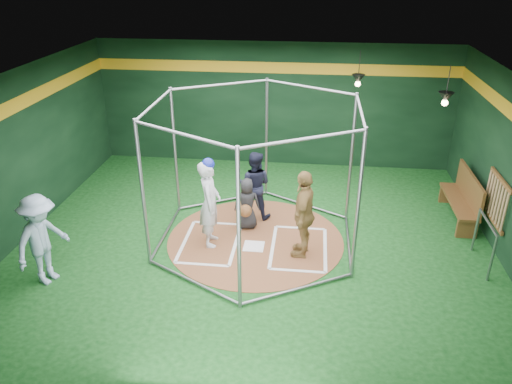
# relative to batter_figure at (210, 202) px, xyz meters

# --- Properties ---
(room_shell) EXTENTS (10.10, 9.10, 3.53)m
(room_shell) POSITION_rel_batter_figure_xyz_m (0.92, 0.25, 0.78)
(room_shell) COLOR #0D3A11
(room_shell) RESTS_ON ground
(clay_disc) EXTENTS (3.80, 3.80, 0.01)m
(clay_disc) POSITION_rel_batter_figure_xyz_m (0.92, 0.24, -0.97)
(clay_disc) COLOR brown
(clay_disc) RESTS_ON ground
(home_plate) EXTENTS (0.43, 0.43, 0.01)m
(home_plate) POSITION_rel_batter_figure_xyz_m (0.92, -0.06, -0.96)
(home_plate) COLOR white
(home_plate) RESTS_ON clay_disc
(batter_box_left) EXTENTS (1.17, 1.77, 0.01)m
(batter_box_left) POSITION_rel_batter_figure_xyz_m (-0.03, -0.01, -0.96)
(batter_box_left) COLOR white
(batter_box_left) RESTS_ON clay_disc
(batter_box_right) EXTENTS (1.17, 1.77, 0.01)m
(batter_box_right) POSITION_rel_batter_figure_xyz_m (1.87, -0.01, -0.96)
(batter_box_right) COLOR white
(batter_box_right) RESTS_ON clay_disc
(batting_cage) EXTENTS (4.05, 4.67, 3.00)m
(batting_cage) POSITION_rel_batter_figure_xyz_m (0.92, 0.24, 0.53)
(batting_cage) COLOR gray
(batting_cage) RESTS_ON ground
(bat_rack) EXTENTS (0.07, 1.25, 0.98)m
(bat_rack) POSITION_rel_batter_figure_xyz_m (5.85, 0.64, 0.08)
(bat_rack) COLOR brown
(bat_rack) RESTS_ON room_shell
(pendant_lamp_near) EXTENTS (0.34, 0.34, 0.90)m
(pendant_lamp_near) POSITION_rel_batter_figure_xyz_m (3.12, 3.84, 1.77)
(pendant_lamp_near) COLOR black
(pendant_lamp_near) RESTS_ON room_shell
(pendant_lamp_far) EXTENTS (0.34, 0.34, 0.90)m
(pendant_lamp_far) POSITION_rel_batter_figure_xyz_m (4.92, 2.24, 1.77)
(pendant_lamp_far) COLOR black
(pendant_lamp_far) RESTS_ON room_shell
(batter_figure) EXTENTS (0.52, 0.73, 1.94)m
(batter_figure) POSITION_rel_batter_figure_xyz_m (0.00, 0.00, 0.00)
(batter_figure) COLOR silver
(batter_figure) RESTS_ON clay_disc
(visitor_leopard) EXTENTS (0.59, 1.13, 1.84)m
(visitor_leopard) POSITION_rel_batter_figure_xyz_m (1.94, -0.19, -0.04)
(visitor_leopard) COLOR tan
(visitor_leopard) RESTS_ON clay_disc
(catcher_figure) EXTENTS (0.62, 0.61, 1.18)m
(catcher_figure) POSITION_rel_batter_figure_xyz_m (0.67, 0.75, -0.37)
(catcher_figure) COLOR black
(catcher_figure) RESTS_ON clay_disc
(umpire) EXTENTS (0.85, 0.70, 1.61)m
(umpire) POSITION_rel_batter_figure_xyz_m (0.77, 1.31, -0.16)
(umpire) COLOR black
(umpire) RESTS_ON clay_disc
(bystander_blue) EXTENTS (1.00, 1.30, 1.78)m
(bystander_blue) POSITION_rel_batter_figure_xyz_m (-2.79, -1.69, -0.08)
(bystander_blue) COLOR #9DB6D0
(bystander_blue) RESTS_ON ground
(dugout_bench) EXTENTS (0.45, 1.95, 1.13)m
(dugout_bench) POSITION_rel_batter_figure_xyz_m (5.56, 1.75, -0.39)
(dugout_bench) COLOR brown
(dugout_bench) RESTS_ON ground
(steel_railing) EXTENTS (0.05, 1.13, 0.98)m
(steel_railing) POSITION_rel_batter_figure_xyz_m (5.47, -0.18, -0.32)
(steel_railing) COLOR gray
(steel_railing) RESTS_ON ground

